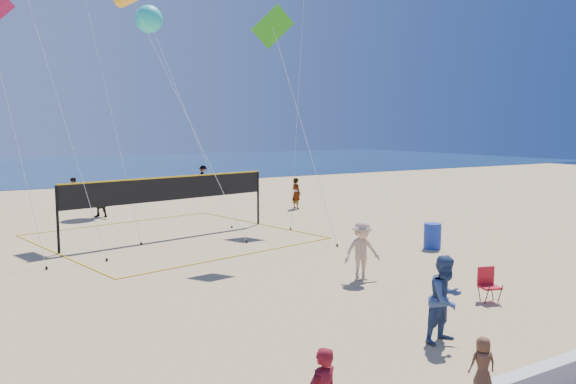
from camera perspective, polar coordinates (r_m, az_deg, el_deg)
ground at (r=11.87m, az=7.45°, el=-16.25°), size 120.00×120.00×0.00m
ocean at (r=71.05m, az=-25.11°, el=2.22°), size 140.00×50.00×0.03m
toddler at (r=9.38m, az=19.16°, el=-16.18°), size 0.48×0.41×0.84m
bystander_a at (r=12.67m, az=15.72°, el=-10.40°), size 0.98×0.80×1.90m
bystander_b at (r=17.14m, az=7.52°, el=-5.94°), size 1.27×0.89×1.80m
far_person_1 at (r=30.56m, az=-18.51°, el=-0.72°), size 1.64×1.50×1.82m
far_person_2 at (r=31.91m, az=0.84°, el=-0.13°), size 0.51×0.70×1.77m
far_person_3 at (r=34.67m, az=-20.87°, el=-0.06°), size 0.94×0.78×1.74m
far_person_4 at (r=43.41m, az=-8.61°, el=1.54°), size 1.14×1.30×1.74m
camp_chair at (r=15.99m, az=19.65°, el=-8.64°), size 0.59×0.70×1.00m
trash_barrel at (r=22.15m, az=14.46°, el=-4.35°), size 0.85×0.85×0.97m
volleyball_net at (r=24.00m, az=-11.81°, el=-0.33°), size 11.36×11.25×2.58m
kite_4 at (r=21.66m, az=-1.20°, el=15.32°), size 2.96×1.57×9.14m
kite_7 at (r=34.84m, az=-13.96°, el=16.68°), size 1.74×10.42×11.63m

